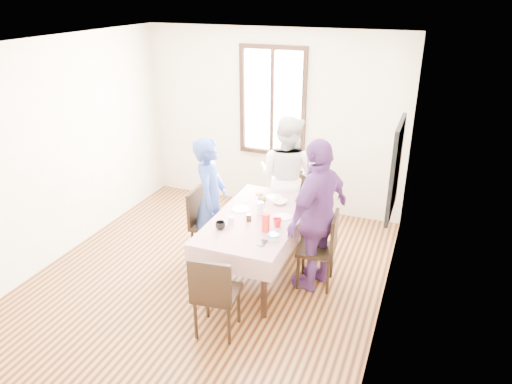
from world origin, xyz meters
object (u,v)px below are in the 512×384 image
Objects in this scene: person_far at (287,177)px; chair_right at (316,249)px; chair_near at (217,292)px; chair_far at (286,203)px; person_left at (210,200)px; dining_table at (258,246)px; person_right at (316,215)px; chair_left at (210,225)px.

chair_right is at bearing 135.52° from person_far.
chair_far is at bearing 83.14° from chair_near.
chair_right is 1.36m from chair_near.
person_far is at bearing -47.96° from person_left.
dining_table is 0.95× the size of person_far.
person_far is (0.00, 2.21, 0.40)m from chair_near.
chair_far and chair_near have the same top height.
chair_right is at bearing -106.31° from person_left.
chair_right is at bearing 127.35° from chair_far.
chair_right is 1.27m from chair_far.
dining_table is 0.91× the size of person_right.
person_left reaches higher than chair_near.
dining_table is at bearing 75.28° from chair_left.
chair_left is at bearing 65.11° from person_far.
dining_table is 1.12m from chair_far.
person_left is at bearing 87.54° from chair_left.
person_right reaches higher than person_left.
person_left is at bearing 167.42° from dining_table.
chair_left is 1.45m from person_right.
dining_table is 0.71m from chair_right.
person_left is 0.94× the size of person_far.
person_left is (0.02, 0.00, 0.34)m from chair_left.
chair_left is at bearing 167.74° from dining_table.
chair_right is 0.43m from person_right.
person_far reaches higher than chair_right.
person_right is at bearing 52.84° from chair_near.
person_left is at bearing 58.76° from chair_far.
chair_far is 1.23m from person_left.
chair_right and chair_far have the same top height.
person_right reaches higher than chair_near.
chair_left is 1.24m from person_far.
chair_right is 1.00× the size of chair_near.
person_far is (0.70, 0.94, 0.40)m from chair_left.
chair_left is 1.40m from chair_right.
chair_far is at bearing 141.53° from chair_left.
chair_left is 1.45m from chair_near.
person_right is (0.68, -1.04, 0.03)m from person_far.
person_right is at bearing 134.81° from person_far.
chair_left reaches higher than dining_table.
person_left is at bearing -74.22° from person_right.
dining_table is 1.02× the size of person_left.
person_right reaches higher than dining_table.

